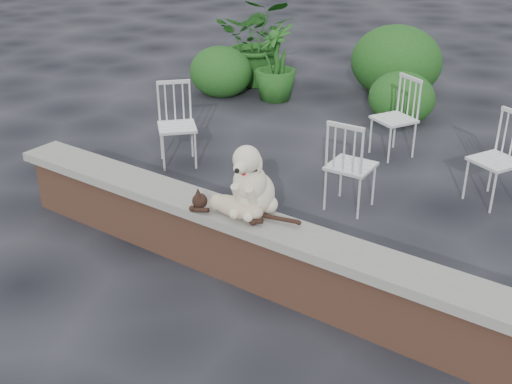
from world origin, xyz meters
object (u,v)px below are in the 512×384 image
Objects in this scene: dog at (254,176)px; chair_d at (496,159)px; chair_b at (394,118)px; chair_a at (177,125)px; potted_plant_b at (276,62)px; potted_plant_a at (258,41)px; chair_c at (351,164)px; cat at (235,206)px.

dog is 2.78m from chair_d.
chair_d is 1.00× the size of chair_b.
chair_b is (1.91, 1.66, 0.00)m from chair_a.
potted_plant_a is at bearing 142.37° from potted_plant_b.
potted_plant_a is at bearing 114.32° from dog.
chair_d is at bearing -25.85° from potted_plant_a.
chair_c is at bearing -114.17° from chair_d.
cat is at bearing -90.25° from chair_d.
potted_plant_a is (-3.25, 3.06, 0.22)m from chair_c.
chair_a is at bearing -135.59° from chair_d.
chair_c is 1.46m from chair_d.
potted_plant_b is at bearing 111.11° from dog.
potted_plant_b reaches higher than chair_c.
dog is at bearing -58.56° from potted_plant_b.
dog is 5.58m from potted_plant_a.
chair_d is at bearing -143.02° from chair_c.
chair_c is at bearing 74.11° from cat.
cat is at bearing -56.87° from potted_plant_a.
chair_c is 1.00× the size of chair_d.
potted_plant_a reaches higher than chair_d.
chair_d is (1.21, 2.47, -0.42)m from dog.
cat is 1.14× the size of chair_c.
potted_plant_a is 0.88m from potted_plant_b.
potted_plant_b is at bearing -47.52° from chair_c.
chair_a is 3.41m from potted_plant_a.
potted_plant_b is (-2.48, 4.05, -0.32)m from dog.
potted_plant_b is (-2.40, 4.20, -0.10)m from cat.
potted_plant_a is at bearing -46.16° from chair_c.
potted_plant_b reaches higher than cat.
cat is (-0.08, -0.15, -0.22)m from dog.
potted_plant_b reaches higher than chair_a.
potted_plant_a is (-3.17, 4.59, -0.20)m from dog.
chair_c and chair_b have the same top height.
dog is 0.66× the size of chair_d.
dog is 0.66× the size of chair_c.
chair_a is 3.43m from chair_d.
chair_a and chair_d have the same top height.
potted_plant_b is (-2.34, 1.01, 0.10)m from chair_b.
chair_c is 4.47m from potted_plant_a.
dog is 0.58× the size of cat.
dog reaches higher than chair_a.
chair_c is at bearing -54.00° from chair_b.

